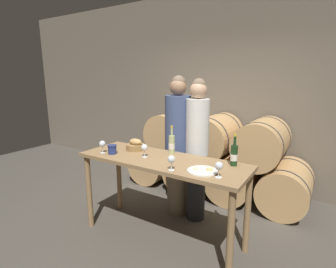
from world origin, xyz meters
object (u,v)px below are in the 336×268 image
bread_basket (136,146)px  wine_glass_left (144,148)px  wine_glass_far_left (102,144)px  wine_glass_right (219,166)px  wine_bottle_white (172,144)px  person_left (178,145)px  blue_crock (112,149)px  wine_bottle_red (234,155)px  tasting_table (162,170)px  person_right (197,148)px  wine_glass_center (171,160)px  cheese_plate (202,171)px

bread_basket → wine_glass_left: 0.33m
wine_glass_far_left → wine_glass_right: bearing=-0.3°
wine_glass_right → wine_bottle_white: bearing=150.4°
wine_glass_far_left → wine_glass_left: (0.51, 0.13, 0.00)m
person_left → wine_bottle_white: bearing=-70.3°
blue_crock → wine_glass_far_left: wine_glass_far_left is taller
person_left → blue_crock: person_left is taller
wine_bottle_red → bread_basket: 1.19m
blue_crock → wine_glass_far_left: bearing=-165.8°
tasting_table → person_left: person_left is taller
person_right → wine_bottle_white: 0.40m
bread_basket → wine_glass_center: (0.73, -0.38, 0.05)m
wine_bottle_white → wine_glass_center: (0.29, -0.48, -0.01)m
blue_crock → wine_glass_far_left: 0.13m
wine_glass_left → wine_bottle_white: bearing=57.9°
person_right → wine_glass_far_left: size_ratio=12.39×
wine_bottle_red → wine_glass_right: size_ratio=2.21×
wine_glass_right → wine_glass_left: bearing=171.5°
blue_crock → wine_glass_left: wine_glass_left is taller
person_left → person_right: (0.28, 0.00, 0.00)m
person_right → cheese_plate: bearing=-60.6°
tasting_table → cheese_plate: (0.54, -0.12, 0.14)m
person_right → blue_crock: (-0.71, -0.74, 0.06)m
wine_glass_far_left → blue_crock: bearing=14.2°
wine_bottle_red → wine_glass_right: 0.38m
wine_bottle_red → wine_glass_far_left: 1.48m
wine_bottle_white → wine_glass_far_left: 0.80m
wine_glass_far_left → person_left: bearing=54.0°
wine_bottle_red → wine_bottle_white: wine_bottle_white is taller
cheese_plate → wine_glass_far_left: 1.25m
person_right → wine_bottle_white: bearing=-112.7°
person_right → tasting_table: bearing=-102.5°
person_left → wine_glass_far_left: 0.96m
person_left → person_right: 0.28m
person_right → wine_bottle_white: (-0.15, -0.36, 0.11)m
bread_basket → wine_glass_far_left: bearing=-128.2°
wine_glass_left → wine_glass_right: bearing=-8.5°
person_left → person_right: person_left is taller
tasting_table → person_right: (0.13, 0.60, 0.13)m
wine_bottle_red → wine_glass_center: size_ratio=2.21×
wine_glass_center → cheese_plate: bearing=24.6°
wine_bottle_white → bread_basket: 0.46m
wine_glass_left → wine_glass_far_left: bearing=-165.8°
tasting_table → blue_crock: bearing=-166.2°
cheese_plate → wine_glass_right: 0.21m
wine_bottle_red → cheese_plate: (-0.19, -0.32, -0.10)m
person_left → cheese_plate: person_left is taller
wine_glass_right → person_right: bearing=127.0°
wine_glass_left → wine_glass_right: same height
cheese_plate → wine_glass_right: size_ratio=1.96×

